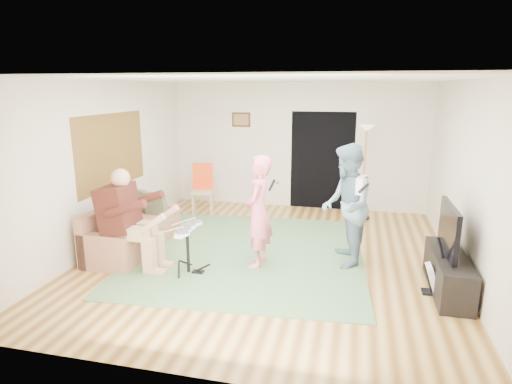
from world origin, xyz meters
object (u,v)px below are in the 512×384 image
drum_kit (188,252)px  dining_chair (203,196)px  guitar_spare (432,277)px  torchiere_lamp (365,155)px  sofa (130,234)px  singer (258,212)px  television (449,229)px  tv_cabinet (448,273)px  guitarist (346,206)px

drum_kit → dining_chair: (-0.84, 2.92, 0.06)m
guitar_spare → torchiere_lamp: torchiere_lamp is taller
sofa → dining_chair: bearing=78.8°
torchiere_lamp → dining_chair: torchiere_lamp is taller
singer → television: (2.54, -0.26, 0.02)m
singer → tv_cabinet: bearing=85.7°
torchiere_lamp → guitarist: bearing=-96.4°
sofa → guitar_spare: (4.58, -0.53, -0.04)m
dining_chair → tv_cabinet: dining_chair is taller
guitarist → television: guitarist is taller
sofa → tv_cabinet: (4.79, -0.41, -0.01)m
guitarist → dining_chair: bearing=-131.5°
drum_kit → dining_chair: bearing=106.0°
dining_chair → television: television is taller
guitarist → guitar_spare: guitarist is taller
sofa → television: (4.74, -0.41, 0.59)m
dining_chair → television: (4.29, -2.68, 0.48)m
sofa → tv_cabinet: 4.80m
sofa → guitarist: 3.50m
torchiere_lamp → tv_cabinet: bearing=-70.5°
sofa → torchiere_lamp: size_ratio=1.02×
sofa → dining_chair: 2.32m
tv_cabinet → torchiere_lamp: bearing=109.5°
torchiere_lamp → singer: bearing=-118.6°
guitar_spare → drum_kit: bearing=-177.9°
guitar_spare → television: (0.16, 0.12, 0.63)m
sofa → torchiere_lamp: torchiere_lamp is taller
sofa → television: bearing=-4.9°
guitarist → torchiere_lamp: 2.49m
singer → television: bearing=85.6°
singer → guitarist: (1.24, 0.34, 0.08)m
sofa → tv_cabinet: sofa is taller
singer → dining_chair: (-1.75, 2.42, -0.46)m
guitarist → guitar_spare: bearing=51.2°
tv_cabinet → television: 0.60m
singer → torchiere_lamp: (1.52, 2.78, 0.46)m
sofa → television: television is taller
guitar_spare → torchiere_lamp: bearing=105.3°
guitar_spare → dining_chair: (-4.13, 2.80, 0.15)m
guitar_spare → dining_chair: bearing=145.9°
guitarist → singer: bearing=-81.4°
sofa → guitar_spare: 4.61m
sofa → guitar_spare: size_ratio=2.47×
television → sofa: bearing=175.1°
tv_cabinet → television: size_ratio=1.40×
singer → television: size_ratio=1.66×
sofa → singer: 2.27m
sofa → guitar_spare: guitar_spare is taller
dining_chair → torchiere_lamp: bearing=-9.7°
guitar_spare → television: 0.66m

